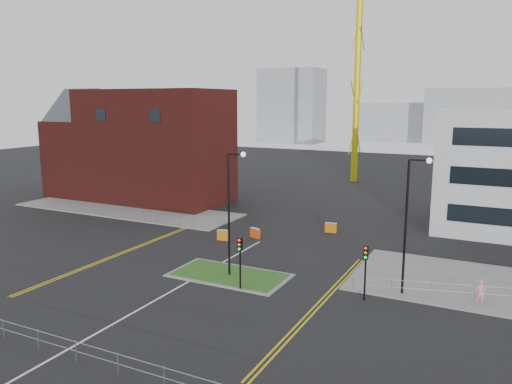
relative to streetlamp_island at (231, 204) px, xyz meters
The scene contains 23 objects.
ground 9.91m from the streetlamp_island, 105.50° to the right, with size 200.00×200.00×0.00m, color black.
pavement_left 26.80m from the streetlamp_island, 147.78° to the left, with size 28.00×8.00×0.12m, color slate.
island_kerb 5.38m from the streetlamp_island, behind, with size 8.60×4.60×0.08m, color slate.
grass_island 5.36m from the streetlamp_island, behind, with size 8.00×4.00×0.12m, color #25541C.
brick_building 32.20m from the streetlamp_island, 141.56° to the left, with size 24.20×10.07×14.24m.
streetlamp_island is the anchor object (origin of this frame).
streetlamp_right_near 12.17m from the streetlamp_island, ahead, with size 1.46×0.36×9.18m.
traffic_light_island 3.92m from the streetlamp_island, 48.59° to the right, with size 0.28×0.33×3.65m.
traffic_light_right 10.19m from the streetlamp_island, ahead, with size 0.28×0.33×3.65m.
railing_front 14.91m from the streetlamp_island, 99.00° to the right, with size 24.05×0.05×1.10m.
railing_left 17.22m from the streetlamp_island, 142.89° to the left, with size 6.05×0.05×1.10m.
centre_line 8.38m from the streetlamp_island, 110.29° to the right, with size 0.15×30.00×0.01m, color silver.
yellow_left_a 12.61m from the streetlamp_island, 169.89° to the left, with size 0.12×24.00×0.01m, color gold.
yellow_left_b 12.35m from the streetlamp_island, 169.62° to the left, with size 0.12×24.00×0.01m, color gold.
yellow_right_a 9.29m from the streetlamp_island, 15.36° to the right, with size 0.12×20.00×0.01m, color gold.
yellow_right_b 9.53m from the streetlamp_island, 14.78° to the right, with size 0.12×20.00×0.01m, color gold.
skyline_a 119.82m from the streetlamp_island, 110.65° to the left, with size 18.00×12.00×22.00m, color gray.
skyline_b 122.28m from the streetlamp_island, 86.35° to the left, with size 24.00×12.00×16.00m, color gray.
skyline_d 132.40m from the streetlamp_island, 94.43° to the left, with size 30.00×12.00×12.00m, color gray.
pedestrian 17.28m from the streetlamp_island, ahead, with size 0.60×0.40×1.66m, color pink.
barrier_left 11.70m from the streetlamp_island, 107.66° to the left, with size 1.12×0.74×0.90m.
barrier_mid 10.82m from the streetlamp_island, 124.02° to the left, with size 1.20×0.61×0.96m.
barrier_right 16.06m from the streetlamp_island, 80.42° to the left, with size 1.14×0.44×0.94m.
Camera 1 is at (19.41, -22.25, 12.67)m, focal length 35.00 mm.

